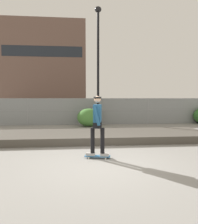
# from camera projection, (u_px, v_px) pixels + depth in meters

# --- Properties ---
(ground_plane) EXTENTS (120.00, 120.00, 0.00)m
(ground_plane) POSITION_uv_depth(u_px,v_px,m) (101.00, 163.00, 5.58)
(ground_plane) COLOR gray
(gravel_berm) EXTENTS (10.33, 2.44, 0.32)m
(gravel_berm) POSITION_uv_depth(u_px,v_px,m) (94.00, 136.00, 8.74)
(gravel_berm) COLOR #4C473F
(gravel_berm) RESTS_ON ground_plane
(skateboard) EXTENTS (0.82, 0.35, 0.07)m
(skateboard) POSITION_uv_depth(u_px,v_px,m) (97.00, 156.00, 6.05)
(skateboard) COLOR #2D608C
(skateboard) RESTS_ON ground_plane
(skater) EXTENTS (0.73, 0.61, 1.86)m
(skater) POSITION_uv_depth(u_px,v_px,m) (97.00, 122.00, 5.97)
(skater) COLOR #B2ADA8
(skater) RESTS_ON skateboard
(chain_fence) EXTENTS (25.51, 0.06, 1.85)m
(chain_fence) POSITION_uv_depth(u_px,v_px,m) (89.00, 111.00, 13.68)
(chain_fence) COLOR gray
(chain_fence) RESTS_ON ground_plane
(street_lamp) EXTENTS (0.44, 0.44, 7.79)m
(street_lamp) POSITION_uv_depth(u_px,v_px,m) (98.00, 54.00, 12.80)
(street_lamp) COLOR black
(street_lamp) RESTS_ON ground_plane
(parked_car_near) EXTENTS (4.55, 2.26, 1.66)m
(parked_car_near) POSITION_uv_depth(u_px,v_px,m) (43.00, 110.00, 16.85)
(parked_car_near) COLOR navy
(parked_car_near) RESTS_ON ground_plane
(library_building) EXTENTS (20.25, 13.59, 20.73)m
(library_building) POSITION_uv_depth(u_px,v_px,m) (48.00, 67.00, 52.51)
(library_building) COLOR brown
(library_building) RESTS_ON ground_plane
(shrub_left) EXTENTS (1.53, 1.25, 1.18)m
(shrub_left) POSITION_uv_depth(u_px,v_px,m) (89.00, 117.00, 12.80)
(shrub_left) COLOR #477F38
(shrub_left) RESTS_ON ground_plane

